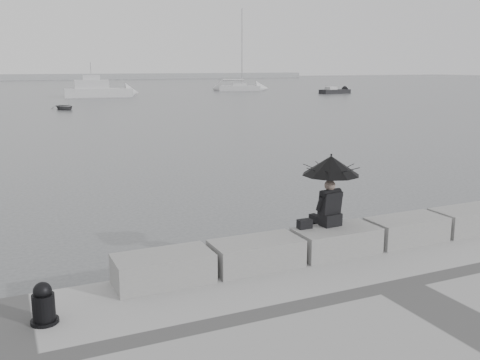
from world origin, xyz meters
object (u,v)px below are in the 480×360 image
mooring_bollard (44,306)px  sailboat_right (239,87)px  small_motorboat (335,91)px  dinghy (65,107)px  seated_person (331,175)px  motor_cruiser (99,90)px

mooring_bollard → sailboat_right: sailboat_right is taller
sailboat_right → small_motorboat: 16.66m
small_motorboat → dinghy: 41.71m
seated_person → mooring_bollard: seated_person is taller
sailboat_right → mooring_bollard: bearing=-96.2°
seated_person → small_motorboat: (39.62, 57.51, -1.67)m
mooring_bollard → small_motorboat: bearing=52.4°
small_motorboat → dinghy: bearing=-167.0°
mooring_bollard → sailboat_right: 81.05m
mooring_bollard → dinghy: (5.56, 44.63, -0.51)m
dinghy → small_motorboat: bearing=4.9°
sailboat_right → motor_cruiser: (-24.01, -8.76, 0.35)m
dinghy → seated_person: bearing=-104.7°
mooring_bollard → small_motorboat: 73.70m
dinghy → motor_cruiser: bearing=56.8°
seated_person → motor_cruiser: motor_cruiser is taller
small_motorboat → sailboat_right: bearing=115.6°
small_motorboat → seated_person: bearing=-130.9°
seated_person → dinghy: bearing=84.3°
mooring_bollard → sailboat_right: (36.10, 72.57, -0.21)m
seated_person → small_motorboat: bearing=50.1°
sailboat_right → motor_cruiser: 25.56m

